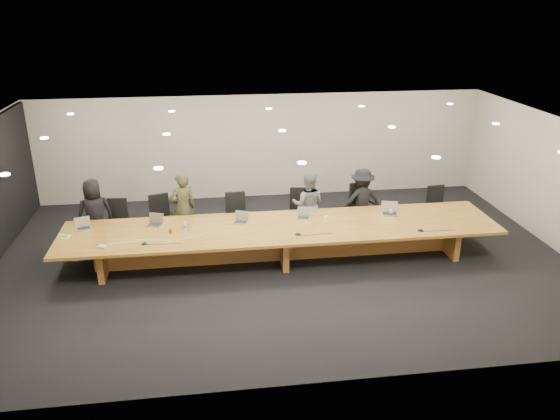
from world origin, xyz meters
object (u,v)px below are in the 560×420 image
object	(u,v)px
amber_mug	(170,231)
conference_table	(282,237)
chair_far_left	(117,222)
person_d	(362,200)
chair_right	(363,208)
av_box	(103,246)
laptop_e	(390,209)
mic_left	(144,243)
laptop_c	(240,218)
paper_cup_near	(326,218)
laptop_b	(154,220)
chair_left	(162,218)
chair_far_right	(438,207)
person_b	(183,208)
chair_mid_right	(299,212)
laptop_d	(303,213)
person_a	(95,214)
mic_right	(421,230)
person_c	(308,205)
water_bottle	(185,226)
chair_mid_left	(237,217)
laptop_a	(83,224)
mic_center	(298,234)
paper_cup_far	(391,212)

from	to	relation	value
amber_mug	conference_table	bearing A→B (deg)	0.76
chair_far_left	person_d	xyz separation A→B (m)	(5.58, -0.02, 0.24)
chair_right	av_box	size ratio (longest dim) A/B	6.72
laptop_e	mic_left	size ratio (longest dim) A/B	2.69
laptop_c	laptop_e	xyz separation A→B (m)	(3.26, 0.01, 0.02)
paper_cup_near	av_box	world-z (taller)	paper_cup_near
av_box	mic_left	world-z (taller)	mic_left
laptop_b	mic_left	world-z (taller)	laptop_b
chair_left	chair_far_right	bearing A→B (deg)	-19.37
person_b	chair_left	bearing A→B (deg)	-38.59
chair_mid_right	laptop_d	xyz separation A→B (m)	(-0.06, -0.89, 0.32)
laptop_e	paper_cup_near	size ratio (longest dim) A/B	4.25
chair_right	person_a	bearing A→B (deg)	164.27
person_a	person_b	size ratio (longest dim) A/B	0.96
av_box	mic_right	xyz separation A→B (m)	(6.28, -0.09, 0.00)
person_c	water_bottle	xyz separation A→B (m)	(-2.74, -1.10, 0.09)
amber_mug	laptop_c	bearing A→B (deg)	13.72
person_c	mic_left	bearing A→B (deg)	38.70
chair_right	av_box	xyz separation A→B (m)	(-5.61, -1.75, 0.18)
laptop_b	chair_mid_left	bearing A→B (deg)	42.89
conference_table	laptop_c	xyz separation A→B (m)	(-0.84, 0.32, 0.35)
person_c	person_d	world-z (taller)	person_d
chair_right	laptop_a	xyz separation A→B (m)	(-6.13, -0.82, 0.29)
chair_right	mic_center	world-z (taller)	chair_right
person_c	laptop_d	bearing A→B (deg)	85.61
person_a	person_d	world-z (taller)	person_a
chair_right	person_a	size ratio (longest dim) A/B	0.74
chair_right	paper_cup_far	xyz separation A→B (m)	(0.37, -0.86, 0.21)
chair_mid_right	mic_left	distance (m)	3.76
conference_table	water_bottle	distance (m)	2.00
chair_far_right	laptop_a	xyz separation A→B (m)	(-7.97, -0.77, 0.36)
conference_table	water_bottle	size ratio (longest dim) A/B	44.04
chair_mid_left	chair_right	xyz separation A→B (m)	(2.96, 0.07, 0.04)
laptop_c	paper_cup_far	xyz separation A→B (m)	(3.30, 0.06, -0.07)
laptop_b	laptop_d	bearing A→B (deg)	18.89
chair_left	laptop_c	xyz separation A→B (m)	(1.69, -0.99, 0.33)
laptop_a	mic_right	bearing A→B (deg)	-26.97
laptop_a	mic_right	size ratio (longest dim) A/B	2.18
chair_mid_left	person_d	world-z (taller)	person_d
amber_mug	paper_cup_far	xyz separation A→B (m)	(4.73, 0.41, -0.00)
laptop_b	water_bottle	bearing A→B (deg)	-11.00
chair_far_left	chair_mid_right	size ratio (longest dim) A/B	0.95
mic_center	mic_right	xyz separation A→B (m)	(2.50, -0.16, 0.00)
laptop_c	mic_right	size ratio (longest dim) A/B	2.17
conference_table	chair_right	bearing A→B (deg)	30.67
conference_table	laptop_b	distance (m)	2.67
amber_mug	mic_left	size ratio (longest dim) A/B	0.69
conference_table	amber_mug	size ratio (longest dim) A/B	99.85
laptop_a	laptop_d	bearing A→B (deg)	-18.88
chair_mid_right	person_a	world-z (taller)	person_a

